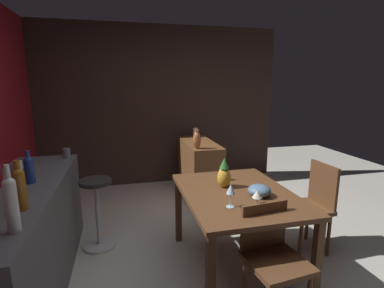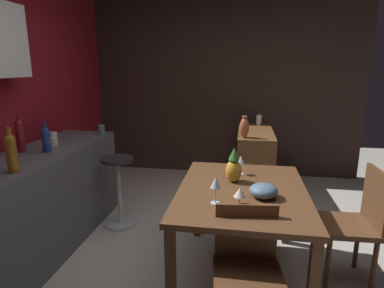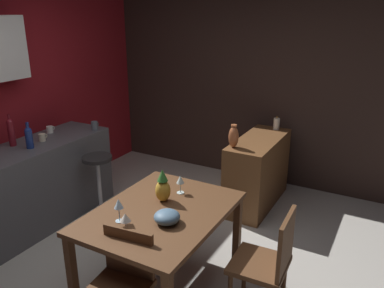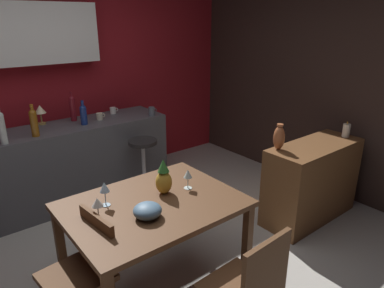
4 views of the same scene
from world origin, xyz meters
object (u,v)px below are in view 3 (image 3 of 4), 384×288
Objects in this scene: chair_by_doorway at (268,262)px; cup_slate at (95,126)px; wine_bottle_ruby at (11,131)px; dining_table at (161,220)px; vase_copper at (234,137)px; fruit_bowl at (167,217)px; cup_white at (50,129)px; pineapple_centerpiece at (163,187)px; pillar_candle_tall at (276,124)px; sideboard_cabinet at (257,172)px; wine_glass_right at (125,219)px; bar_stool at (99,186)px; wine_glass_left at (180,180)px; cup_cream at (42,137)px; wine_bottle_cobalt at (29,137)px; wine_glass_center at (119,204)px; chair_near_window at (121,283)px.

cup_slate is at bearing 69.97° from chair_by_doorway.
wine_bottle_ruby is (0.06, 2.77, 0.56)m from chair_by_doorway.
dining_table is 1.45m from vase_copper.
cup_white is at bearing 69.06° from fruit_bowl.
pineapple_centerpiece is at bearing 37.68° from fruit_bowl.
cup_white is 0.42× the size of vase_copper.
pillar_candle_tall is at bearing 16.64° from chair_by_doorway.
sideboard_cabinet is 3.93× the size of pineapple_centerpiece.
wine_glass_right is 0.61× the size of pineapple_centerpiece.
wine_bottle_ruby reaches higher than cup_white.
bar_stool is at bearing -136.90° from cup_slate.
dining_table is 1.85m from sideboard_cabinet.
pineapple_centerpiece is at bearing -90.43° from wine_bottle_ruby.
wine_glass_left is (0.34, 0.02, 0.20)m from dining_table.
wine_bottle_ruby reaches higher than bar_stool.
wine_bottle_ruby is (0.16, 1.91, 0.40)m from dining_table.
cup_cream reaches higher than cup_white.
wine_bottle_cobalt is 2.09m from vase_copper.
wine_glass_right is 0.67× the size of vase_copper.
dining_table is 6.74× the size of wine_glass_center.
vase_copper is at bearing -74.33° from cup_slate.
wine_glass_right reaches higher than fruit_bowl.
wine_glass_right is 0.63× the size of wine_bottle_cobalt.
vase_copper is (1.98, 0.04, 0.47)m from chair_near_window.
cup_white is (0.66, 1.92, 0.28)m from dining_table.
chair_near_window is 0.91× the size of chair_by_doorway.
fruit_bowl is 2.22m from cup_white.
chair_near_window is 1.06m from chair_by_doorway.
cup_slate is (0.98, 1.55, 0.30)m from dining_table.
fruit_bowl reaches higher than chair_near_window.
chair_by_doorway is 5.41× the size of pillar_candle_tall.
cup_slate is at bearing -23.78° from wine_bottle_ruby.
chair_near_window is 4.84× the size of wine_glass_right.
wine_glass_left is 0.59× the size of wine_bottle_cobalt.
wine_glass_left is 1.93m from cup_white.
dining_table is 0.47m from wine_glass_right.
fruit_bowl is at bearing -100.17° from wine_bottle_cobalt.
vase_copper is at bearing 5.21° from fruit_bowl.
pineapple_centerpiece is 1.68× the size of pillar_candle_tall.
bar_stool is 0.90m from wine_bottle_cobalt.
cup_white is (-0.00, 0.67, 0.55)m from bar_stool.
wine_glass_left is 0.64m from wine_glass_center.
bar_stool is (-1.17, 1.40, -0.02)m from sideboard_cabinet.
cup_cream reaches higher than dining_table.
wine_bottle_ruby is at bearing 99.25° from wine_bottle_cobalt.
wine_glass_left is 1.96m from pillar_candle_tall.
cup_white is 0.99× the size of cup_slate.
pillar_candle_tall reaches higher than cup_white.
cup_white reaches higher than wine_glass_center.
cup_white is (-1.17, 2.08, 0.53)m from sideboard_cabinet.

